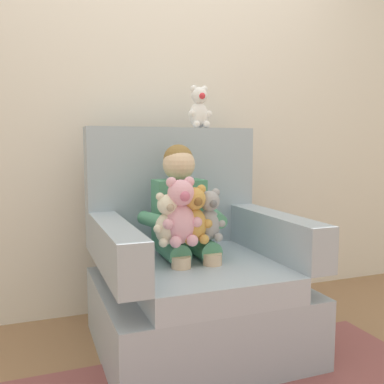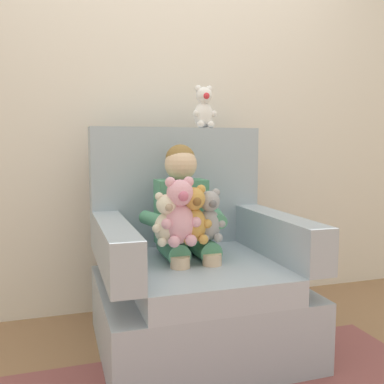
{
  "view_description": "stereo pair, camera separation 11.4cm",
  "coord_description": "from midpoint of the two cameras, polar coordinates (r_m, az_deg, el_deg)",
  "views": [
    {
      "loc": [
        -0.77,
        -1.97,
        1.04
      ],
      "look_at": [
        -0.04,
        -0.05,
        0.82
      ],
      "focal_mm": 40.16,
      "sensor_mm": 36.0,
      "label": 1
    },
    {
      "loc": [
        -0.67,
        -2.01,
        1.04
      ],
      "look_at": [
        -0.04,
        -0.05,
        0.82
      ],
      "focal_mm": 40.16,
      "sensor_mm": 36.0,
      "label": 2
    }
  ],
  "objects": [
    {
      "name": "armchair",
      "position": [
        2.28,
        -1.34,
        -11.4
      ],
      "size": [
        0.98,
        0.93,
        1.14
      ],
      "color": "#9EADBC",
      "rests_on": "ground"
    },
    {
      "name": "plush_cream",
      "position": [
        2.01,
        -4.91,
        -3.8
      ],
      "size": [
        0.15,
        0.12,
        0.25
      ],
      "rotation": [
        0.0,
        0.0,
        0.07
      ],
      "color": "silver",
      "rests_on": "armchair"
    },
    {
      "name": "plush_grey",
      "position": [
        2.09,
        0.75,
        -3.29
      ],
      "size": [
        0.15,
        0.12,
        0.26
      ],
      "rotation": [
        0.0,
        0.0,
        -0.15
      ],
      "color": "#9E9EA3",
      "rests_on": "armchair"
    },
    {
      "name": "plush_honey",
      "position": [
        2.04,
        -1.32,
        -3.22
      ],
      "size": [
        0.17,
        0.14,
        0.28
      ],
      "rotation": [
        0.0,
        0.0,
        -0.13
      ],
      "color": "gold",
      "rests_on": "armchair"
    },
    {
      "name": "seated_child",
      "position": [
        2.21,
        -2.64,
        -3.25
      ],
      "size": [
        0.45,
        0.39,
        0.82
      ],
      "rotation": [
        0.0,
        0.0,
        -0.03
      ],
      "color": "#4C9370",
      "rests_on": "armchair"
    },
    {
      "name": "plush_pink",
      "position": [
        2.01,
        -3.14,
        -2.85
      ],
      "size": [
        0.19,
        0.16,
        0.32
      ],
      "rotation": [
        0.0,
        0.0,
        0.3
      ],
      "color": "#EAA8BC",
      "rests_on": "armchair"
    },
    {
      "name": "ground_plane",
      "position": [
        2.36,
        -0.85,
        -19.92
      ],
      "size": [
        8.0,
        8.0,
        0.0
      ],
      "primitive_type": "plane",
      "color": "#936D4C"
    },
    {
      "name": "back_wall",
      "position": [
        2.8,
        -5.88,
        11.51
      ],
      "size": [
        6.0,
        0.1,
        2.6
      ],
      "primitive_type": "cube",
      "color": "silver",
      "rests_on": "ground"
    },
    {
      "name": "plush_white_on_backrest",
      "position": [
        2.55,
        -0.34,
        11.06
      ],
      "size": [
        0.15,
        0.12,
        0.25
      ],
      "rotation": [
        0.0,
        0.0,
        -0.11
      ],
      "color": "white",
      "rests_on": "armchair"
    }
  ]
}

